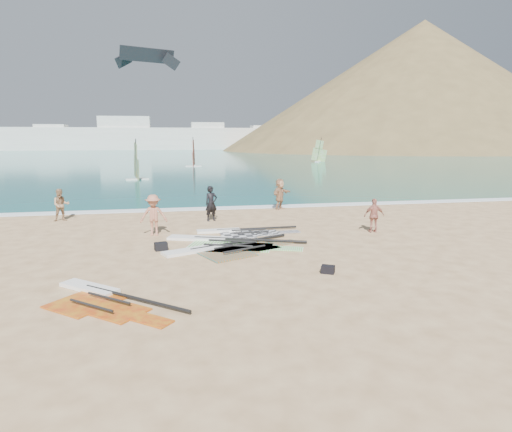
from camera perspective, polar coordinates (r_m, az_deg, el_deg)
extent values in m
plane|color=#D6B07D|center=(15.87, 1.26, -6.18)|extent=(300.00, 300.00, 0.00)
cube|color=#0C585A|center=(146.97, -9.80, 8.52)|extent=(300.00, 240.00, 0.06)
cube|color=white|center=(27.73, -4.12, 0.99)|extent=(300.00, 1.20, 0.04)
cube|color=white|center=(165.71, -17.02, 9.82)|extent=(160.00, 8.00, 8.00)
cube|color=white|center=(170.07, -25.54, 9.44)|extent=(10.00, 7.00, 9.00)
cube|color=white|center=(165.72, -17.06, 10.51)|extent=(18.00, 7.00, 12.00)
cube|color=white|center=(165.39, -6.48, 10.54)|extent=(12.00, 7.00, 10.00)
cube|color=white|center=(169.24, 2.13, 10.43)|extent=(16.00, 7.00, 9.00)
cube|color=white|center=(174.85, 8.65, 10.65)|extent=(10.00, 7.00, 11.00)
cone|color=olive|center=(169.68, 20.60, 8.25)|extent=(143.00, 143.00, 45.00)
cone|color=olive|center=(197.96, 27.83, 7.94)|extent=(70.00, 70.00, 28.00)
cube|color=#262629|center=(20.22, -2.50, -2.48)|extent=(1.62, 1.79, 0.04)
cube|color=#262629|center=(20.50, 1.35, -2.30)|extent=(1.25, 1.17, 0.04)
cube|color=#262629|center=(20.80, 4.40, -2.14)|extent=(1.06, 0.55, 0.04)
cylinder|color=black|center=(21.18, 0.16, -1.66)|extent=(4.03, 0.20, 0.10)
cylinder|color=black|center=(20.60, -0.98, -1.84)|extent=(1.66, 0.11, 0.07)
cylinder|color=black|center=(20.01, -0.63, -2.20)|extent=(1.66, 0.11, 0.07)
cube|color=white|center=(20.86, -5.01, -2.00)|extent=(2.11, 0.62, 0.12)
cube|color=green|center=(18.25, -5.80, -3.95)|extent=(2.60, 2.73, 0.04)
cube|color=green|center=(17.88, -0.37, -4.20)|extent=(1.93, 1.86, 0.04)
cube|color=green|center=(17.70, 4.18, -4.38)|extent=(1.46, 1.07, 0.04)
cylinder|color=black|center=(18.86, -0.84, -3.18)|extent=(4.75, 1.86, 0.12)
cylinder|color=black|center=(18.40, -3.19, -3.35)|extent=(1.98, 0.80, 0.09)
cylinder|color=black|center=(17.67, -3.73, -3.93)|extent=(1.98, 0.80, 0.09)
cube|color=white|center=(19.43, -7.85, -2.99)|extent=(2.71, 1.58, 0.12)
cube|color=#E74B01|center=(17.05, -4.22, -4.96)|extent=(2.53, 2.63, 0.04)
cube|color=#E74B01|center=(17.91, 0.36, -4.18)|extent=(1.86, 1.81, 0.04)
cube|color=#E74B01|center=(18.68, 3.75, -3.59)|extent=(1.38, 1.06, 0.04)
cylinder|color=black|center=(18.47, -2.08, -3.48)|extent=(4.40, 2.00, 0.11)
cylinder|color=black|center=(17.67, -2.79, -3.92)|extent=(1.83, 0.86, 0.08)
cylinder|color=black|center=(17.08, -1.51, -4.42)|extent=(1.83, 0.86, 0.08)
cube|color=white|center=(17.41, -8.42, -4.58)|extent=(2.54, 1.60, 0.12)
cube|color=#B5150E|center=(13.03, -21.78, -10.64)|extent=(2.28, 2.30, 0.04)
cube|color=#B5150E|center=(12.05, -17.59, -12.11)|extent=(1.63, 1.62, 0.04)
cube|color=#B5150E|center=(11.31, -13.63, -13.42)|extent=(1.11, 1.05, 0.04)
cylinder|color=black|center=(12.68, -15.85, -10.47)|extent=(3.05, 2.61, 0.09)
cylinder|color=black|center=(12.72, -19.04, -10.30)|extent=(1.28, 1.10, 0.07)
cylinder|color=black|center=(12.36, -21.14, -11.04)|extent=(1.28, 1.10, 0.07)
cube|color=white|center=(14.03, -21.34, -8.93)|extent=(1.92, 1.75, 0.12)
cube|color=black|center=(17.91, -12.55, -3.98)|extent=(0.57, 0.47, 0.32)
cube|color=black|center=(14.80, 9.57, -7.04)|extent=(0.53, 0.48, 0.26)
imported|color=black|center=(23.57, -5.99, 1.67)|extent=(0.82, 0.67, 1.94)
imported|color=#A57E59|center=(25.80, -24.56, 1.35)|extent=(1.01, 0.88, 1.78)
imported|color=#B46F55|center=(20.55, -13.50, 0.13)|extent=(1.26, 0.74, 1.93)
imported|color=#B56D5C|center=(21.40, 15.47, 0.06)|extent=(1.01, 0.52, 1.65)
imported|color=tan|center=(27.38, 3.21, 2.96)|extent=(1.71, 1.69, 1.97)
cube|color=white|center=(47.85, -15.58, 4.73)|extent=(2.54, 1.30, 0.14)
cube|color=#FF9903|center=(47.75, -15.65, 6.15)|extent=(0.80, 2.91, 2.66)
cube|color=#FF9903|center=(47.66, -15.76, 8.35)|extent=(0.48, 1.65, 1.85)
cylinder|color=black|center=(47.69, -15.71, 7.37)|extent=(0.31, 0.84, 4.22)
cube|color=white|center=(68.23, -8.28, 6.60)|extent=(2.62, 1.14, 0.15)
cube|color=red|center=(68.16, -8.31, 7.64)|extent=(0.56, 3.07, 2.76)
cube|color=red|center=(68.09, -8.35, 9.23)|extent=(0.34, 1.73, 1.92)
cylinder|color=black|center=(68.12, -8.33, 8.52)|extent=(0.25, 0.88, 4.38)
cube|color=white|center=(81.14, 8.39, 7.19)|extent=(2.12, 2.41, 0.15)
cube|color=#65AF1B|center=(81.08, 8.41, 8.05)|extent=(2.44, 1.94, 2.72)
cube|color=#65AF1B|center=(81.03, 8.45, 9.37)|extent=(1.39, 1.11, 1.89)
cylinder|color=black|center=(81.05, 8.43, 8.79)|extent=(0.74, 0.61, 4.32)
cube|color=black|center=(57.01, -14.30, 20.09)|extent=(6.51, 3.03, 1.60)
cube|color=black|center=(56.14, -17.20, 19.39)|extent=(1.99, 1.40, 2.04)
cube|color=black|center=(57.77, -11.41, 19.37)|extent=(2.31, 1.01, 2.04)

